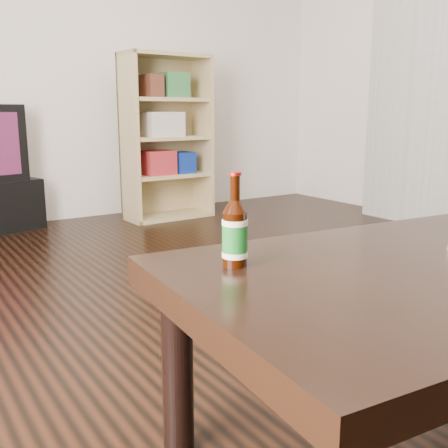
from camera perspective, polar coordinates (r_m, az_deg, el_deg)
floor at (r=1.98m, az=10.62°, el=-14.21°), size 5.00×6.00×0.01m
wall_back at (r=4.48m, az=-17.81°, el=17.76°), size 5.00×0.02×2.70m
bookshelf at (r=4.35m, az=-6.49°, el=9.65°), size 0.72×0.35×1.32m
coffee_table at (r=1.41m, az=23.08°, el=-6.19°), size 1.43×0.92×0.51m
beer_bottle at (r=1.21m, az=1.19°, el=-1.06°), size 0.08×0.08×0.22m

